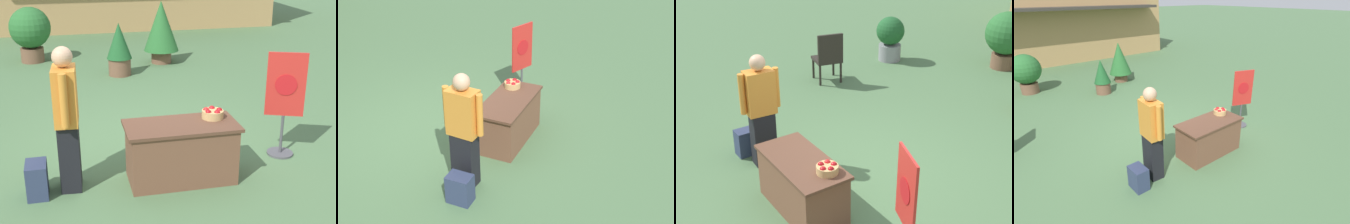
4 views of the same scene
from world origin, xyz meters
TOP-DOWN VIEW (x-y plane):
  - ground_plane at (0.00, 0.00)m, footprint 120.00×120.00m
  - storefront_building at (0.83, 10.57)m, footprint 10.19×4.62m
  - display_table at (0.19, -1.09)m, footprint 1.38×0.67m
  - apple_basket at (0.62, -0.97)m, footprint 0.27×0.27m
  - person_visitor at (-1.14, -0.99)m, footprint 0.29×0.61m
  - backpack at (-1.54, -1.11)m, footprint 0.24×0.34m
  - poster_board at (1.73, -0.70)m, footprint 0.49×0.36m
  - potted_plant_near_right at (0.06, 3.82)m, footprint 0.55×0.55m
  - potted_plant_near_left at (-1.86, 5.47)m, footprint 0.98×0.98m
  - potted_plant_far_right at (1.18, 4.68)m, footprint 0.83×0.83m

SIDE VIEW (x-z plane):
  - ground_plane at x=0.00m, z-range 0.00..0.00m
  - backpack at x=-1.54m, z-range 0.00..0.42m
  - display_table at x=0.19m, z-range 0.00..0.74m
  - potted_plant_near_right at x=0.06m, z-range 0.03..1.18m
  - potted_plant_near_left at x=-1.86m, z-range 0.11..1.43m
  - poster_board at x=1.73m, z-range 0.05..1.50m
  - apple_basket at x=0.62m, z-range 0.73..0.86m
  - potted_plant_far_right at x=1.18m, z-range 0.09..1.58m
  - person_visitor at x=-1.14m, z-range 0.02..1.76m
  - storefront_building at x=0.83m, z-range 0.00..4.10m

